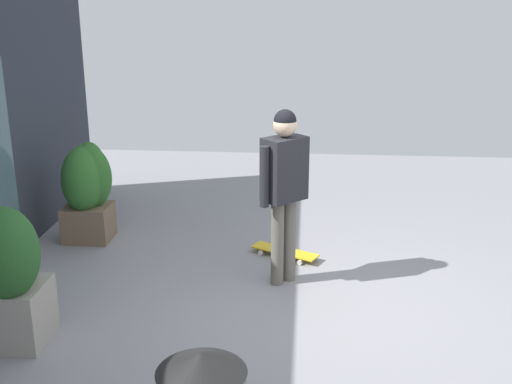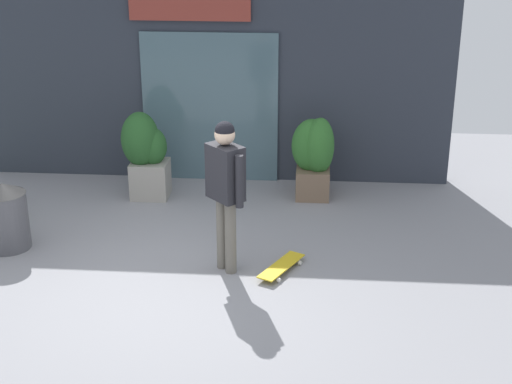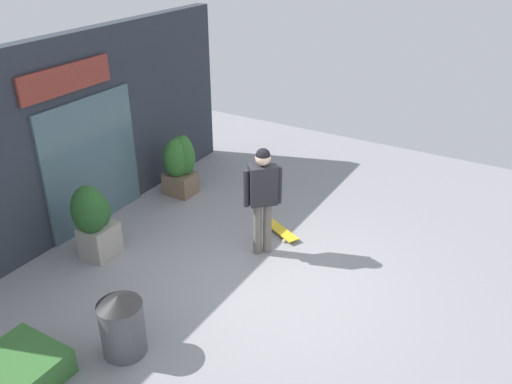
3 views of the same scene
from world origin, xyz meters
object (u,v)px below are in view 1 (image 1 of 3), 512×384
object	(u,v)px
skateboard	(285,251)
planter_box_left	(11,272)
skateboarder	(284,179)
planter_box_right	(87,185)

from	to	relation	value
skateboard	planter_box_left	size ratio (longest dim) A/B	0.63
planter_box_left	skateboarder	bearing A→B (deg)	-57.44
skateboard	planter_box_right	world-z (taller)	planter_box_right
skateboard	planter_box_left	bearing A→B (deg)	69.97
planter_box_left	planter_box_right	xyz separation A→B (m)	(2.38, 0.19, 0.00)
skateboard	planter_box_right	bearing A→B (deg)	18.18
skateboard	planter_box_left	world-z (taller)	planter_box_left
planter_box_right	skateboarder	bearing A→B (deg)	-112.90
planter_box_left	planter_box_right	size ratio (longest dim) A/B	1.06
skateboarder	skateboard	world-z (taller)	skateboarder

